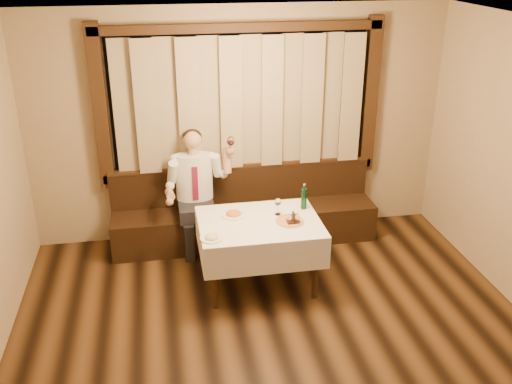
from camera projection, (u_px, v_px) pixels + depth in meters
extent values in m
cube|color=silver|center=(309.00, 50.00, 3.58)|extent=(5.00, 6.00, 0.01)
cube|color=tan|center=(240.00, 125.00, 6.84)|extent=(5.00, 0.01, 2.80)
cube|color=black|center=(240.00, 101.00, 6.70)|extent=(3.00, 0.02, 1.60)
cube|color=orange|center=(181.00, 129.00, 6.70)|extent=(0.50, 0.01, 0.40)
cube|color=#301D0D|center=(241.00, 170.00, 7.01)|extent=(3.30, 0.12, 0.10)
cube|color=#301D0D|center=(239.00, 27.00, 6.32)|extent=(3.30, 0.12, 0.10)
cube|color=#301D0D|center=(100.00, 109.00, 6.41)|extent=(0.16, 0.12, 1.90)
cube|color=#301D0D|center=(370.00, 96.00, 6.93)|extent=(0.16, 0.12, 1.90)
cube|color=#9C8A64|center=(241.00, 103.00, 6.61)|extent=(2.90, 0.08, 1.55)
cube|color=black|center=(245.00, 224.00, 7.03)|extent=(3.20, 0.60, 0.45)
cube|color=black|center=(241.00, 183.00, 7.06)|extent=(3.20, 0.12, 0.45)
cube|color=#301D0D|center=(241.00, 165.00, 6.96)|extent=(3.20, 0.14, 0.04)
cylinder|color=#301D0D|center=(215.00, 278.00, 5.68)|extent=(0.06, 0.06, 0.71)
cylinder|color=#301D0D|center=(316.00, 268.00, 5.84)|extent=(0.06, 0.06, 0.71)
cylinder|color=#301D0D|center=(207.00, 242.00, 6.34)|extent=(0.06, 0.06, 0.71)
cylinder|color=#301D0D|center=(298.00, 234.00, 6.51)|extent=(0.06, 0.06, 0.71)
cube|color=#301D0D|center=(259.00, 223.00, 5.94)|extent=(1.20, 0.90, 0.04)
cube|color=white|center=(259.00, 221.00, 5.93)|extent=(1.26, 0.96, 0.01)
cube|color=white|center=(268.00, 259.00, 5.57)|extent=(1.26, 0.01, 0.35)
cube|color=white|center=(252.00, 216.00, 6.44)|extent=(1.26, 0.01, 0.35)
cube|color=white|center=(200.00, 241.00, 5.90)|extent=(0.01, 0.96, 0.35)
cube|color=white|center=(317.00, 231.00, 6.10)|extent=(0.01, 0.96, 0.35)
cylinder|color=white|center=(290.00, 222.00, 5.91)|extent=(0.31, 0.31, 0.01)
cylinder|color=#C5471D|center=(290.00, 221.00, 5.90)|extent=(0.28, 0.28, 0.01)
torus|color=tan|center=(290.00, 221.00, 5.90)|extent=(0.29, 0.29, 0.02)
sphere|color=black|center=(287.00, 220.00, 5.91)|extent=(0.02, 0.02, 0.02)
sphere|color=black|center=(293.00, 220.00, 5.90)|extent=(0.02, 0.02, 0.02)
cylinder|color=white|center=(234.00, 215.00, 6.05)|extent=(0.27, 0.27, 0.02)
ellipsoid|color=#BD551E|center=(234.00, 211.00, 6.03)|extent=(0.17, 0.17, 0.07)
cylinder|color=white|center=(212.00, 238.00, 5.57)|extent=(0.23, 0.23, 0.01)
ellipsoid|color=#D2BF88|center=(212.00, 235.00, 5.56)|extent=(0.14, 0.14, 0.07)
cylinder|color=#0F4626|center=(304.00, 199.00, 6.16)|extent=(0.06, 0.06, 0.24)
cylinder|color=#0F4626|center=(304.00, 187.00, 6.11)|extent=(0.03, 0.03, 0.05)
cylinder|color=silver|center=(304.00, 184.00, 6.09)|extent=(0.03, 0.03, 0.01)
cylinder|color=white|center=(278.00, 214.00, 6.07)|extent=(0.06, 0.06, 0.01)
cylinder|color=white|center=(278.00, 210.00, 6.05)|extent=(0.01, 0.01, 0.10)
ellipsoid|color=white|center=(278.00, 202.00, 6.01)|extent=(0.07, 0.07, 0.08)
cube|color=#301D0D|center=(293.00, 223.00, 5.85)|extent=(0.13, 0.07, 0.04)
cube|color=#301D0D|center=(294.00, 217.00, 5.82)|extent=(0.02, 0.06, 0.10)
cylinder|color=white|center=(290.00, 219.00, 5.82)|extent=(0.03, 0.03, 0.07)
cylinder|color=silver|center=(290.00, 215.00, 5.81)|extent=(0.04, 0.04, 0.01)
cylinder|color=white|center=(297.00, 218.00, 5.84)|extent=(0.03, 0.03, 0.07)
cylinder|color=silver|center=(297.00, 214.00, 5.82)|extent=(0.04, 0.04, 0.01)
cube|color=black|center=(196.00, 210.00, 6.70)|extent=(0.41, 0.46, 0.16)
cube|color=black|center=(189.00, 243.00, 6.60)|extent=(0.11, 0.12, 0.45)
cube|color=black|center=(209.00, 241.00, 6.63)|extent=(0.11, 0.12, 0.45)
ellipsoid|color=white|center=(194.00, 177.00, 6.69)|extent=(0.43, 0.27, 0.56)
cube|color=maroon|center=(195.00, 184.00, 6.58)|extent=(0.07, 0.01, 0.41)
cylinder|color=tan|center=(193.00, 151.00, 6.56)|extent=(0.10, 0.10, 0.08)
sphere|color=tan|center=(192.00, 140.00, 6.51)|extent=(0.22, 0.22, 0.22)
ellipsoid|color=black|center=(192.00, 136.00, 6.52)|extent=(0.22, 0.22, 0.17)
sphere|color=white|center=(175.00, 160.00, 6.57)|extent=(0.13, 0.13, 0.13)
sphere|color=white|center=(211.00, 157.00, 6.63)|extent=(0.13, 0.13, 0.13)
sphere|color=tan|center=(170.00, 202.00, 6.31)|extent=(0.09, 0.09, 0.09)
sphere|color=tan|center=(230.00, 150.00, 6.45)|extent=(0.10, 0.10, 0.10)
cylinder|color=white|center=(231.00, 148.00, 6.41)|extent=(0.01, 0.01, 0.11)
ellipsoid|color=white|center=(230.00, 141.00, 6.37)|extent=(0.09, 0.09, 0.11)
ellipsoid|color=#4C070F|center=(230.00, 142.00, 6.38)|extent=(0.07, 0.07, 0.06)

